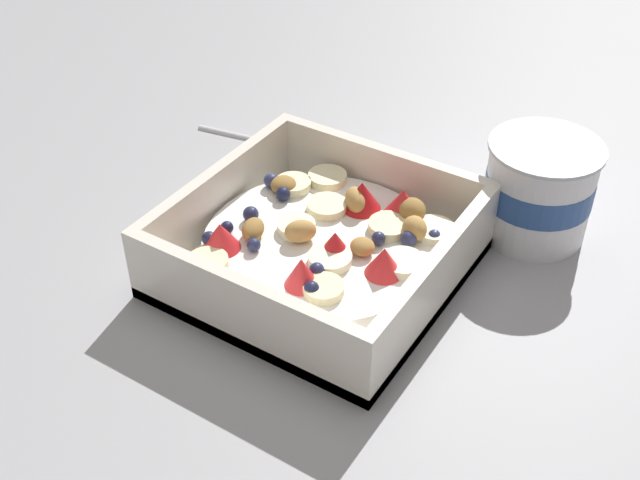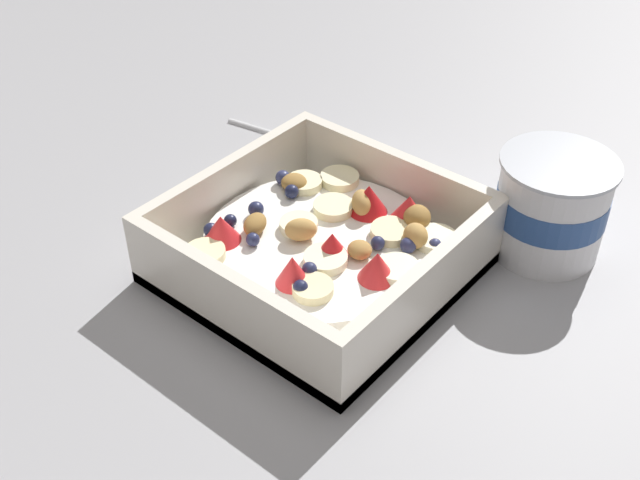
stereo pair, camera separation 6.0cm
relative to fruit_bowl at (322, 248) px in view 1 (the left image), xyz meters
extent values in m
plane|color=#9E9EA3|center=(0.01, 0.01, -0.02)|extent=(2.40, 2.40, 0.00)
cube|color=white|center=(0.00, 0.00, -0.02)|extent=(0.20, 0.20, 0.01)
cube|color=white|center=(0.00, -0.10, 0.01)|extent=(0.20, 0.01, 0.06)
cube|color=white|center=(0.00, 0.10, 0.01)|extent=(0.20, 0.01, 0.06)
cube|color=white|center=(-0.10, 0.00, 0.01)|extent=(0.01, 0.18, 0.06)
cube|color=white|center=(0.10, 0.00, 0.01)|extent=(0.01, 0.18, 0.06)
cylinder|color=white|center=(0.00, 0.00, 0.00)|extent=(0.18, 0.18, 0.02)
cylinder|color=#F7EFC6|center=(0.00, 0.07, 0.01)|extent=(0.04, 0.04, 0.01)
cylinder|color=#F4EAB7|center=(-0.07, -0.04, 0.01)|extent=(0.04, 0.04, 0.01)
cylinder|color=#F7EFC6|center=(0.02, 0.02, 0.01)|extent=(0.04, 0.04, 0.01)
cylinder|color=#F7EFC6|center=(0.00, -0.02, 0.01)|extent=(0.04, 0.04, 0.01)
cylinder|color=#F7EFC6|center=(-0.05, 0.07, 0.01)|extent=(0.04, 0.04, 0.01)
cylinder|color=beige|center=(0.05, 0.03, 0.01)|extent=(0.04, 0.04, 0.01)
cylinder|color=#F4EAB7|center=(-0.03, -0.02, 0.01)|extent=(0.04, 0.04, 0.01)
cylinder|color=#F4EAB7|center=(-0.05, -0.06, 0.01)|extent=(0.04, 0.04, 0.01)
cylinder|color=beige|center=(0.07, -0.05, 0.01)|extent=(0.04, 0.04, 0.01)
cylinder|color=beige|center=(-0.04, 0.04, 0.01)|extent=(0.05, 0.05, 0.01)
cone|color=red|center=(-0.05, 0.00, 0.02)|extent=(0.04, 0.04, 0.02)
cone|color=red|center=(0.01, 0.02, 0.02)|extent=(0.03, 0.03, 0.02)
cone|color=red|center=(0.05, -0.06, 0.02)|extent=(0.04, 0.04, 0.02)
cone|color=red|center=(-0.06, 0.04, 0.02)|extent=(0.03, 0.03, 0.02)
cone|color=red|center=(0.05, 0.02, 0.02)|extent=(0.03, 0.03, 0.02)
cone|color=red|center=(0.00, 0.06, 0.02)|extent=(0.03, 0.03, 0.02)
sphere|color=#23284C|center=(-0.02, 0.04, 0.01)|extent=(0.01, 0.01, 0.01)
sphere|color=#23284C|center=(0.04, 0.02, 0.01)|extent=(0.01, 0.01, 0.01)
sphere|color=navy|center=(-0.04, -0.07, 0.01)|extent=(0.01, 0.01, 0.01)
sphere|color=#191E3D|center=(0.06, 0.03, 0.01)|extent=(0.01, 0.01, 0.01)
sphere|color=#191E3D|center=(-0.03, -0.06, 0.01)|extent=(0.01, 0.01, 0.01)
sphere|color=#191E3D|center=(0.03, -0.07, 0.01)|extent=(0.01, 0.01, 0.01)
sphere|color=navy|center=(-0.04, 0.07, 0.01)|extent=(0.01, 0.01, 0.01)
sphere|color=#23284C|center=(0.04, -0.04, 0.01)|extent=(0.01, 0.01, 0.01)
sphere|color=#191E3D|center=(0.05, -0.07, 0.01)|extent=(0.01, 0.01, 0.01)
sphere|color=navy|center=(-0.03, 0.06, 0.01)|extent=(0.01, 0.01, 0.01)
sphere|color=#23284C|center=(0.01, -0.06, 0.01)|extent=(0.01, 0.01, 0.01)
ellipsoid|color=#AD7F42|center=(0.00, 0.03, 0.01)|extent=(0.02, 0.02, 0.01)
ellipsoid|color=olive|center=(0.02, -0.05, 0.01)|extent=(0.03, 0.02, 0.01)
ellipsoid|color=olive|center=(-0.06, 0.05, 0.02)|extent=(0.03, 0.03, 0.02)
ellipsoid|color=tan|center=(-0.04, 0.06, 0.02)|extent=(0.03, 0.03, 0.02)
ellipsoid|color=tan|center=(0.01, -0.01, 0.02)|extent=(0.03, 0.03, 0.02)
ellipsoid|color=tan|center=(-0.05, 0.00, 0.02)|extent=(0.03, 0.03, 0.02)
ellipsoid|color=olive|center=(-0.04, -0.06, 0.01)|extent=(0.03, 0.03, 0.01)
ellipsoid|color=silver|center=(-0.14, -0.07, -0.02)|extent=(0.04, 0.05, 0.01)
cylinder|color=silver|center=(-0.13, -0.16, -0.02)|extent=(0.03, 0.12, 0.01)
cylinder|color=white|center=(-0.14, 0.12, 0.02)|extent=(0.09, 0.09, 0.08)
cylinder|color=#2D5193|center=(-0.14, 0.12, 0.02)|extent=(0.09, 0.09, 0.02)
cylinder|color=#B7BCC6|center=(-0.14, 0.12, 0.06)|extent=(0.09, 0.09, 0.00)
camera|label=1|loc=(0.40, 0.25, 0.38)|focal=44.80mm
camera|label=2|loc=(0.37, 0.30, 0.38)|focal=44.80mm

